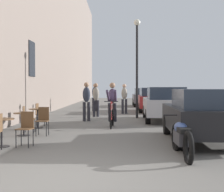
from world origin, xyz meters
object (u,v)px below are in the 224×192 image
cafe_table_near (1,126)px  cafe_chair_near_toward_wall (26,126)px  parked_car_second (164,104)px  cafe_chair_far_toward_street (40,113)px  pedestrian_far (124,97)px  pedestrian_near (86,99)px  parked_car_nearest (201,115)px  street_lamp (137,55)px  parked_car_third (152,99)px  cafe_chair_mid_toward_wall (27,117)px  pedestrian_mid (96,98)px  pedestrian_furthest (95,96)px  cafe_table_far (38,114)px  cafe_table_mid (24,119)px  cafe_chair_mid_toward_street (43,119)px  parked_motorcycle (182,138)px  cyclist_on_bicycle (112,106)px  parked_car_fourth (144,97)px

cafe_table_near → cafe_chair_near_toward_wall: 0.61m
parked_car_second → cafe_chair_far_toward_street: bearing=-158.6°
pedestrian_far → parked_car_second: size_ratio=0.39×
pedestrian_near → parked_car_nearest: 6.84m
pedestrian_near → parked_car_second: 3.53m
cafe_chair_near_toward_wall → street_lamp: (3.30, 8.12, 2.59)m
pedestrian_far → parked_car_third: bearing=43.8°
cafe_table_near → pedestrian_far: 11.45m
cafe_chair_mid_toward_wall → pedestrian_mid: (1.89, 6.22, 0.47)m
pedestrian_furthest → parked_car_nearest: size_ratio=0.42×
cafe_chair_far_toward_street → cafe_table_near: bearing=-88.5°
cafe_table_far → pedestrian_far: 7.73m
cafe_table_mid → parked_car_nearest: (5.27, -1.12, 0.24)m
cafe_table_far → pedestrian_near: (1.59, 2.61, 0.47)m
cafe_chair_mid_toward_street → street_lamp: bearing=61.5°
cafe_table_near → parked_motorcycle: (4.37, -1.07, -0.12)m
pedestrian_furthest → parked_car_third: pedestrian_furthest is taller
pedestrian_near → parked_car_third: 7.00m
cafe_chair_near_toward_wall → cyclist_on_bicycle: cyclist_on_bicycle is taller
cafe_chair_mid_toward_wall → pedestrian_furthest: pedestrian_furthest is taller
cafe_table_far → parked_car_third: bearing=59.2°
pedestrian_far → cafe_table_far: bearing=-116.0°
cafe_chair_mid_toward_street → pedestrian_mid: 6.92m
cafe_chair_far_toward_street → cyclist_on_bicycle: size_ratio=0.51×
cafe_chair_mid_toward_wall → parked_car_third: (5.17, 9.98, 0.27)m
pedestrian_far → parked_motorcycle: 12.07m
pedestrian_near → parked_car_second: (3.53, 0.10, -0.20)m
cafe_chair_mid_toward_wall → street_lamp: street_lamp is taller
pedestrian_near → parked_car_third: bearing=59.5°
cyclist_on_bicycle → parked_car_nearest: cyclist_on_bicycle is taller
cafe_table_mid → pedestrian_near: size_ratio=0.41×
cyclist_on_bicycle → parked_car_second: 3.24m
cafe_table_mid → street_lamp: bearing=57.8°
cafe_table_mid → cyclist_on_bicycle: bearing=41.8°
parked_car_nearest → cafe_chair_mid_toward_wall: bearing=161.7°
cafe_table_mid → cyclist_on_bicycle: (2.74, 2.45, 0.29)m
parked_car_second → parked_motorcycle: (-0.70, -7.78, -0.39)m
street_lamp → parked_car_second: street_lamp is taller
pedestrian_far → street_lamp: size_ratio=0.35×
cafe_chair_near_toward_wall → parked_motorcycle: (3.76, -1.14, -0.11)m
pedestrian_near → pedestrian_mid: bearing=83.1°
parked_car_fourth → pedestrian_mid: bearing=-108.0°
cafe_chair_mid_toward_wall → parked_car_second: (5.14, 4.05, 0.28)m
pedestrian_far → cafe_chair_mid_toward_wall: bearing=-112.3°
cafe_chair_near_toward_wall → parked_car_second: (4.47, 6.63, 0.28)m
cafe_chair_mid_toward_street → cafe_chair_far_toward_street: (-0.71, 2.59, 0.00)m
cafe_table_mid → pedestrian_far: size_ratio=0.42×
parked_car_nearest → parked_car_second: (-0.21, 5.82, 0.03)m
cafe_chair_mid_toward_wall → cafe_chair_far_toward_street: bearing=91.4°
pedestrian_far → parked_car_third: size_ratio=0.41×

